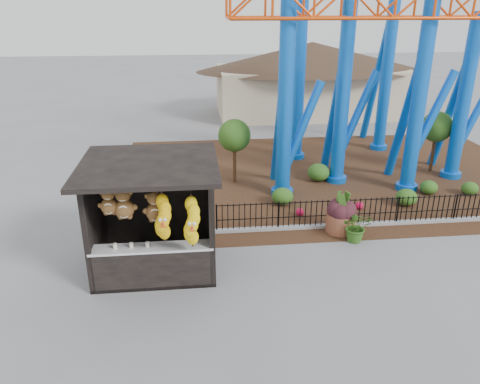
{
  "coord_description": "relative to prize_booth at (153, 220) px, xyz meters",
  "views": [
    {
      "loc": [
        -1.87,
        -10.46,
        6.85
      ],
      "look_at": [
        -0.61,
        1.5,
        2.0
      ],
      "focal_mm": 35.0,
      "sensor_mm": 36.0,
      "label": 1
    }
  ],
  "objects": [
    {
      "name": "potted_plant",
      "position": [
        6.04,
        1.11,
        -1.03
      ],
      "size": [
        1.0,
        0.9,
        1.0
      ],
      "primitive_type": "imported",
      "rotation": [
        0.0,
        0.0,
        -0.14
      ],
      "color": "#27591A",
      "rests_on": "ground"
    },
    {
      "name": "ground",
      "position": [
        2.99,
        -0.9,
        -1.54
      ],
      "size": [
        120.0,
        120.0,
        0.0
      ],
      "primitive_type": "plane",
      "color": "slate",
      "rests_on": "ground"
    },
    {
      "name": "curb",
      "position": [
        6.99,
        2.1,
        -1.48
      ],
      "size": [
        18.0,
        0.18,
        0.12
      ],
      "primitive_type": "cube",
      "color": "gray",
      "rests_on": "ground"
    },
    {
      "name": "planter_foliage",
      "position": [
        5.76,
        1.8,
        -0.58
      ],
      "size": [
        0.7,
        0.7,
        0.64
      ],
      "primitive_type": "ellipsoid",
      "color": "black",
      "rests_on": "terracotta_planter"
    },
    {
      "name": "pavilion",
      "position": [
        8.99,
        19.1,
        1.53
      ],
      "size": [
        15.0,
        15.0,
        4.8
      ],
      "color": "#BFAD8C",
      "rests_on": "ground"
    },
    {
      "name": "picket_fence",
      "position": [
        7.89,
        2.1,
        -1.04
      ],
      "size": [
        12.2,
        0.06,
        1.0
      ],
      "primitive_type": null,
      "color": "black",
      "rests_on": "ground"
    },
    {
      "name": "landscaping",
      "position": [
        7.49,
        4.79,
        -1.21
      ],
      "size": [
        8.05,
        4.41,
        0.73
      ],
      "color": "#294E17",
      "rests_on": "mulch_bed"
    },
    {
      "name": "roller_coaster",
      "position": [
        8.1,
        7.33,
        4.91
      ],
      "size": [
        11.0,
        6.37,
        10.82
      ],
      "color": "blue",
      "rests_on": "ground"
    },
    {
      "name": "mulch_bed",
      "position": [
        6.99,
        7.1,
        -1.53
      ],
      "size": [
        18.0,
        12.0,
        0.02
      ],
      "primitive_type": "cube",
      "color": "#331E11",
      "rests_on": "ground"
    },
    {
      "name": "terracotta_planter",
      "position": [
        5.76,
        1.8,
        -1.22
      ],
      "size": [
        1.1,
        1.1,
        0.63
      ],
      "primitive_type": "cylinder",
      "rotation": [
        0.0,
        0.0,
        0.17
      ],
      "color": "brown",
      "rests_on": "ground"
    },
    {
      "name": "prize_booth",
      "position": [
        0.0,
        0.0,
        0.0
      ],
      "size": [
        3.5,
        3.4,
        3.12
      ],
      "color": "black",
      "rests_on": "ground"
    }
  ]
}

